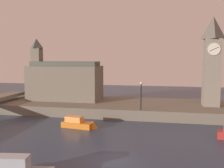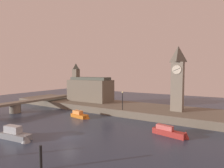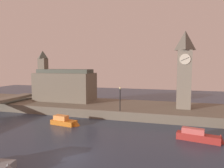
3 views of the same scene
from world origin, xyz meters
TOP-DOWN VIEW (x-y plane):
  - ground_plane at (0.00, 0.00)m, footprint 120.00×120.00m
  - far_embankment at (0.00, 20.00)m, footprint 70.00×12.00m
  - clock_tower at (11.40, 19.73)m, footprint 2.54×2.57m
  - parliament_hall at (-12.84, 21.33)m, footprint 12.35×6.10m
  - streetlamp at (1.24, 14.61)m, footprint 0.36×0.36m
  - boat_patrol_orange at (-5.91, 9.51)m, footprint 4.85×2.15m
  - boat_dinghy_red at (12.80, 7.94)m, footprint 5.55×2.09m

SIDE VIEW (x-z plane):
  - ground_plane at x=0.00m, z-range 0.00..0.00m
  - boat_patrol_orange at x=-5.91m, z-range -0.25..1.27m
  - boat_dinghy_red at x=12.80m, z-range -0.26..1.40m
  - far_embankment at x=0.00m, z-range 0.00..1.50m
  - streetlamp at x=1.24m, z-range 1.99..5.95m
  - parliament_hall at x=-12.84m, z-range -0.54..10.17m
  - clock_tower at x=11.40m, z-range 1.76..15.15m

